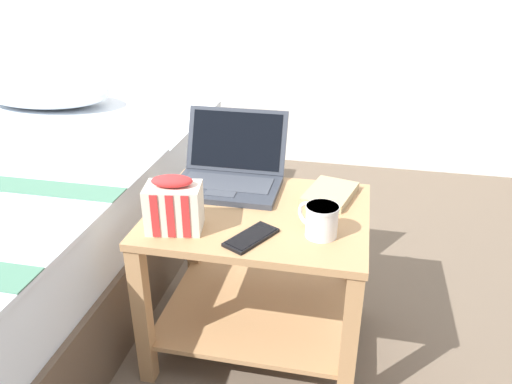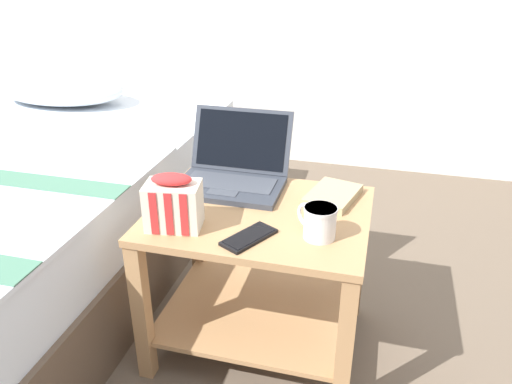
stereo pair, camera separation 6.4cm
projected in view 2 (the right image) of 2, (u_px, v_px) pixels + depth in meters
ground_plane at (259, 339)px, 1.67m from camera, size 8.00×8.00×0.00m
bedside_table at (259, 261)px, 1.53m from camera, size 0.64×0.51×0.49m
laptop at (233, 171)px, 1.61m from camera, size 0.34×0.30×0.22m
mug_front_left at (319, 220)px, 1.31m from camera, size 0.12×0.10×0.09m
snack_bag at (173, 203)px, 1.34m from camera, size 0.16×0.12×0.16m
cell_phone at (249, 237)px, 1.32m from camera, size 0.14×0.17×0.01m
closed_book at (333, 195)px, 1.53m from camera, size 0.17×0.22×0.02m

